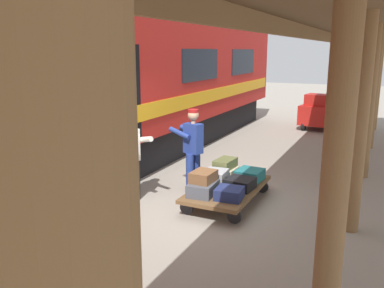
{
  "coord_description": "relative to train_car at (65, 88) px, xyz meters",
  "views": [
    {
      "loc": [
        -2.7,
        6.57,
        2.83
      ],
      "look_at": [
        0.43,
        0.02,
        1.15
      ],
      "focal_mm": 37.9,
      "sensor_mm": 36.0,
      "label": 1
    }
  ],
  "objects": [
    {
      "name": "suitcase_slate_roller",
      "position": [
        -3.31,
        0.3,
        -1.63
      ],
      "size": [
        0.47,
        0.64,
        0.23
      ],
      "primitive_type": "cube",
      "rotation": [
        0.0,
        0.0,
        0.07
      ],
      "color": "#4C515B",
      "rests_on": "luggage_cart"
    },
    {
      "name": "suitcase_olive_duffel",
      "position": [
        -3.29,
        -0.84,
        -1.46
      ],
      "size": [
        0.36,
        0.57,
        0.19
      ],
      "primitive_type": "cube",
      "rotation": [
        0.0,
        0.0,
        -0.07
      ],
      "color": "brown",
      "rests_on": "suitcase_cream_canvas"
    },
    {
      "name": "suitcase_cream_canvas",
      "position": [
        -3.31,
        -0.86,
        -1.65
      ],
      "size": [
        0.41,
        0.47,
        0.19
      ],
      "primitive_type": "cube",
      "rotation": [
        0.0,
        0.0,
        -0.02
      ],
      "color": "beige",
      "rests_on": "luggage_cart"
    },
    {
      "name": "suitcase_navy_fabric",
      "position": [
        -3.81,
        0.3,
        -1.65
      ],
      "size": [
        0.49,
        0.48,
        0.19
      ],
      "primitive_type": "cube",
      "rotation": [
        0.0,
        0.0,
        0.09
      ],
      "color": "navy",
      "rests_on": "luggage_cart"
    },
    {
      "name": "platform_canopy",
      "position": [
        -5.72,
        -0.0,
        1.21
      ],
      "size": [
        3.2,
        19.73,
        3.56
      ],
      "color": "brown",
      "rests_on": "ground_plane"
    },
    {
      "name": "porter_in_overalls",
      "position": [
        -2.69,
        -0.57,
        -1.14
      ],
      "size": [
        0.73,
        0.55,
        1.7
      ],
      "color": "navy",
      "rests_on": "ground_plane"
    },
    {
      "name": "suitcase_teal_softside",
      "position": [
        -3.81,
        -0.86,
        -1.64
      ],
      "size": [
        0.52,
        0.54,
        0.21
      ],
      "primitive_type": "cube",
      "rotation": [
        0.0,
        0.0,
        -0.07
      ],
      "color": "#1E666B",
      "rests_on": "luggage_cart"
    },
    {
      "name": "train_car",
      "position": [
        0.0,
        0.0,
        0.0
      ],
      "size": [
        3.03,
        20.51,
        4.0
      ],
      "color": "#B21E19",
      "rests_on": "ground_plane"
    },
    {
      "name": "ground_plane",
      "position": [
        -3.39,
        0.0,
        -2.06
      ],
      "size": [
        60.0,
        60.0,
        0.0
      ],
      "primitive_type": "plane",
      "color": "gray"
    },
    {
      "name": "baggage_tug",
      "position": [
        -3.96,
        -8.75,
        -1.43
      ],
      "size": [
        1.35,
        1.85,
        1.3
      ],
      "color": "#B21E19",
      "rests_on": "ground_plane"
    },
    {
      "name": "luggage_cart",
      "position": [
        -3.56,
        -0.28,
        -1.79
      ],
      "size": [
        1.13,
        2.1,
        0.32
      ],
      "color": "brown",
      "rests_on": "ground_plane"
    },
    {
      "name": "suitcase_gray_aluminum",
      "position": [
        -3.31,
        -0.28,
        -1.6
      ],
      "size": [
        0.45,
        0.52,
        0.29
      ],
      "primitive_type": "cube",
      "rotation": [
        0.0,
        0.0,
        0.08
      ],
      "color": "#9EA0A5",
      "rests_on": "luggage_cart"
    },
    {
      "name": "suitcase_brown_leather",
      "position": [
        -3.3,
        0.26,
        -1.42
      ],
      "size": [
        0.39,
        0.49,
        0.19
      ],
      "primitive_type": "cube",
      "rotation": [
        0.0,
        0.0,
        -0.04
      ],
      "color": "brown",
      "rests_on": "suitcase_slate_roller"
    },
    {
      "name": "porter_by_door",
      "position": [
        -1.87,
        0.4,
        -1.14
      ],
      "size": [
        0.74,
        0.61,
        1.7
      ],
      "color": "#332D28",
      "rests_on": "ground_plane"
    },
    {
      "name": "suitcase_black_hardshell",
      "position": [
        -3.81,
        -0.28,
        -1.64
      ],
      "size": [
        0.52,
        0.51,
        0.2
      ],
      "primitive_type": "cube",
      "rotation": [
        0.0,
        0.0,
        -0.08
      ],
      "color": "black",
      "rests_on": "luggage_cart"
    }
  ]
}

